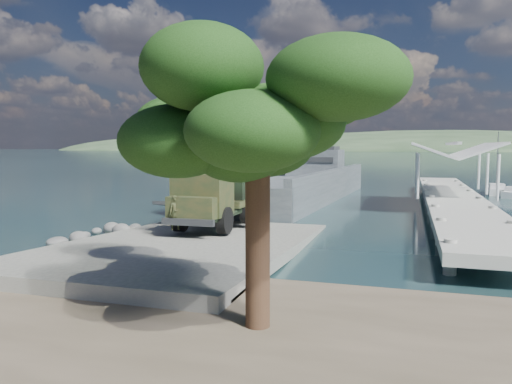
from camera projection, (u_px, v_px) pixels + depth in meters
name	position (u px, v px, depth m)	size (l,w,h in m)	color
ground	(198.00, 247.00, 24.46)	(1400.00, 1400.00, 0.00)	#163636
boat_ramp	(190.00, 246.00, 23.48)	(10.00, 18.00, 0.50)	slate
shoreline_rocks	(96.00, 238.00, 26.75)	(3.20, 5.60, 0.90)	#5A5B58
distant_headlands	(449.00, 151.00, 542.65)	(1000.00, 240.00, 48.00)	#2C472C
pier	(452.00, 190.00, 38.35)	(6.40, 44.00, 6.10)	#ADADA3
landing_craft	(290.00, 190.00, 46.65)	(10.33, 34.65, 10.18)	#42494E
military_truck	(224.00, 188.00, 28.41)	(2.94, 8.90, 4.12)	black
soldier	(175.00, 221.00, 24.22)	(0.61, 0.40, 1.67)	#20321C
sailboat_far	(496.00, 191.00, 51.63)	(1.96, 5.55, 6.65)	silver
overhang_tree	(243.00, 116.00, 12.71)	(7.82, 7.21, 7.10)	#362015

